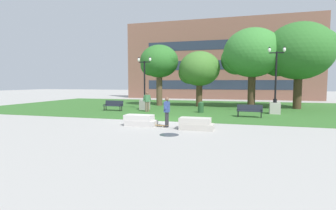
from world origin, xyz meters
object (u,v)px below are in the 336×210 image
at_px(trash_bin, 201,107).
at_px(concrete_block_center, 140,120).
at_px(lamp_post_center, 275,100).
at_px(person_bystander_near_lawn, 147,101).
at_px(lamp_post_left, 145,99).
at_px(park_bench_near_left, 250,110).
at_px(skateboard, 160,125).
at_px(concrete_block_left, 196,124).
at_px(person_skateboarder, 167,110).
at_px(park_bench_near_right, 113,105).

bearing_deg(trash_bin, concrete_block_center, -107.63).
distance_m(lamp_post_center, person_bystander_near_lawn, 10.51).
bearing_deg(lamp_post_left, park_bench_near_left, -17.06).
bearing_deg(skateboard, lamp_post_left, 116.43).
height_order(concrete_block_center, concrete_block_left, same).
bearing_deg(lamp_post_left, trash_bin, -10.38).
bearing_deg(trash_bin, lamp_post_left, 169.62).
height_order(concrete_block_center, trash_bin, trash_bin).
relative_size(skateboard, park_bench_near_left, 0.57).
height_order(park_bench_near_left, lamp_post_left, lamp_post_left).
bearing_deg(skateboard, person_skateboarder, -1.10).
bearing_deg(person_bystander_near_lawn, skateboard, -63.91).
bearing_deg(concrete_block_left, trash_bin, 97.12).
distance_m(concrete_block_center, person_skateboarder, 1.78).
height_order(concrete_block_left, park_bench_near_left, park_bench_near_left).
distance_m(concrete_block_center, person_bystander_near_lawn, 7.27).
xyz_separation_m(skateboard, lamp_post_left, (-4.25, 8.56, 0.93)).
distance_m(person_skateboarder, person_bystander_near_lawn, 7.95).
bearing_deg(skateboard, concrete_block_center, 177.49).
distance_m(lamp_post_left, lamp_post_center, 11.26).
height_order(skateboard, park_bench_near_left, park_bench_near_left).
bearing_deg(concrete_block_left, park_bench_near_right, 140.23).
bearing_deg(concrete_block_left, skateboard, 171.54).
height_order(park_bench_near_right, person_bystander_near_lawn, person_bystander_near_lawn).
bearing_deg(lamp_post_center, concrete_block_left, -119.23).
bearing_deg(skateboard, park_bench_near_right, 133.57).
height_order(park_bench_near_left, lamp_post_center, lamp_post_center).
distance_m(concrete_block_center, lamp_post_left, 9.05).
bearing_deg(skateboard, park_bench_near_left, 48.77).
distance_m(concrete_block_left, person_skateboarder, 1.87).
xyz_separation_m(park_bench_near_right, lamp_post_center, (13.64, 1.41, 0.56)).
bearing_deg(person_bystander_near_lawn, trash_bin, 7.62).
xyz_separation_m(concrete_block_center, skateboard, (1.25, -0.05, -0.22)).
relative_size(concrete_block_left, park_bench_near_right, 1.00).
xyz_separation_m(concrete_block_left, park_bench_near_right, (-8.77, 7.30, 0.23)).
bearing_deg(trash_bin, park_bench_near_right, -175.66).
bearing_deg(person_bystander_near_lawn, park_bench_near_right, 179.68).
xyz_separation_m(person_skateboarder, park_bench_near_right, (-7.05, 6.99, -0.43)).
xyz_separation_m(concrete_block_center, person_skateboarder, (1.65, -0.06, 0.66)).
relative_size(concrete_block_left, park_bench_near_left, 1.00).
distance_m(person_skateboarder, park_bench_near_right, 9.93).
xyz_separation_m(park_bench_near_left, trash_bin, (-3.87, 1.85, -0.04)).
bearing_deg(lamp_post_left, concrete_block_left, -54.28).
relative_size(lamp_post_left, trash_bin, 5.09).
relative_size(concrete_block_left, lamp_post_left, 0.37).
bearing_deg(trash_bin, person_bystander_near_lawn, -172.38).
bearing_deg(lamp_post_center, trash_bin, -172.05).
height_order(skateboard, lamp_post_center, lamp_post_center).
xyz_separation_m(park_bench_near_right, lamp_post_left, (2.38, 1.58, 0.48)).
xyz_separation_m(lamp_post_center, person_bystander_near_lawn, (-10.41, -1.43, -0.11)).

